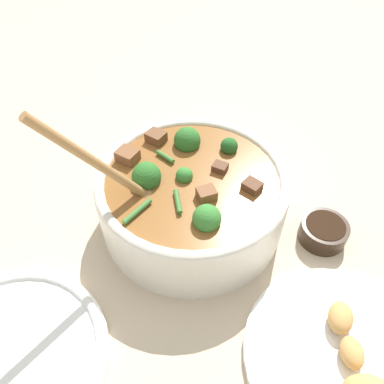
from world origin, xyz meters
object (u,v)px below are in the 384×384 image
object	(u,v)px
condiment_bowl	(324,231)
food_plate	(346,361)
empty_plate	(5,362)
stew_bowl	(192,195)

from	to	relation	value
condiment_bowl	food_plate	size ratio (longest dim) A/B	0.30
condiment_bowl	empty_plate	distance (m)	0.46
stew_bowl	food_plate	bearing A→B (deg)	5.13
condiment_bowl	food_plate	distance (m)	0.19
stew_bowl	food_plate	size ratio (longest dim) A/B	1.35
condiment_bowl	food_plate	world-z (taller)	food_plate
food_plate	empty_plate	bearing A→B (deg)	-124.05
condiment_bowl	food_plate	bearing A→B (deg)	-39.27
stew_bowl	empty_plate	distance (m)	0.32
stew_bowl	food_plate	distance (m)	0.29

